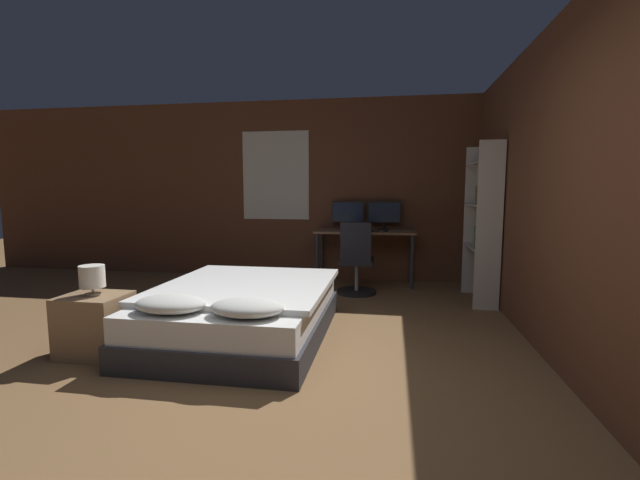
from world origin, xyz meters
TOP-DOWN VIEW (x-y plane):
  - ground_plane at (0.00, 0.00)m, footprint 20.00×20.00m
  - wall_back at (-0.01, 4.02)m, footprint 12.00×0.08m
  - wall_side_right at (1.99, 1.50)m, footprint 0.06×12.00m
  - bed at (-0.61, 1.22)m, footprint 1.53×1.99m
  - nightstand at (-1.67, 0.61)m, footprint 0.50×0.43m
  - bedside_lamp at (-1.67, 0.61)m, footprint 0.20×0.20m
  - desk at (0.36, 3.67)m, footprint 1.42×0.56m
  - monitor_left at (0.09, 3.85)m, footprint 0.47×0.16m
  - monitor_right at (0.62, 3.85)m, footprint 0.47×0.16m
  - keyboard at (0.36, 3.49)m, footprint 0.41×0.13m
  - computer_mouse at (0.65, 3.49)m, footprint 0.07×0.05m
  - office_chair at (0.29, 3.03)m, footprint 0.52×0.52m
  - bookshelf at (1.80, 2.85)m, footprint 0.28×0.85m

SIDE VIEW (x-z plane):
  - ground_plane at x=0.00m, z-range 0.00..0.00m
  - bed at x=-0.61m, z-range -0.04..0.53m
  - nightstand at x=-1.67m, z-range 0.00..0.50m
  - office_chair at x=0.29m, z-range -0.11..0.85m
  - bedside_lamp at x=-1.67m, z-range 0.53..0.78m
  - desk at x=0.36m, z-range 0.28..1.06m
  - keyboard at x=0.36m, z-range 0.78..0.80m
  - computer_mouse at x=0.65m, z-range 0.78..0.81m
  - monitor_left at x=0.09m, z-range 0.81..1.22m
  - monitor_right at x=0.62m, z-range 0.81..1.22m
  - bookshelf at x=1.80m, z-range 0.09..1.99m
  - wall_side_right at x=1.99m, z-range 0.00..2.70m
  - wall_back at x=-0.01m, z-range 0.00..2.70m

